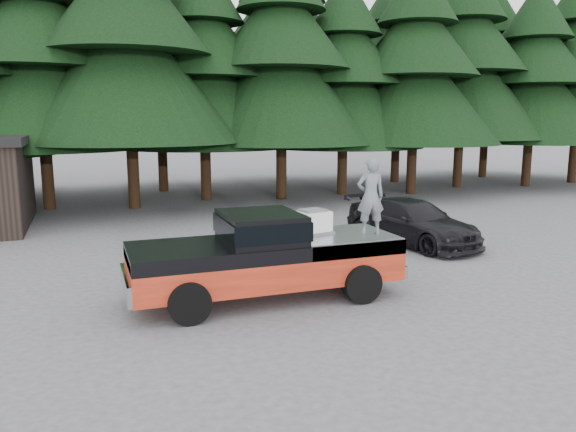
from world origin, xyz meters
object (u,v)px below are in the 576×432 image
object	(u,v)px
pickup_truck	(265,269)
air_compressor	(313,223)
parked_car	(412,222)
man_on_bed	(371,196)

from	to	relation	value
pickup_truck	air_compressor	distance (m)	1.53
air_compressor	parked_car	xyz separation A→B (m)	(4.78, 3.37, -0.88)
pickup_truck	man_on_bed	bearing A→B (deg)	-6.51
man_on_bed	air_compressor	bearing A→B (deg)	-12.85
parked_car	air_compressor	bearing A→B (deg)	-158.36
pickup_truck	man_on_bed	size ratio (longest dim) A/B	3.48
air_compressor	man_on_bed	bearing A→B (deg)	-36.64
pickup_truck	man_on_bed	world-z (taller)	man_on_bed
air_compressor	man_on_bed	distance (m)	1.43
man_on_bed	parked_car	distance (m)	5.50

